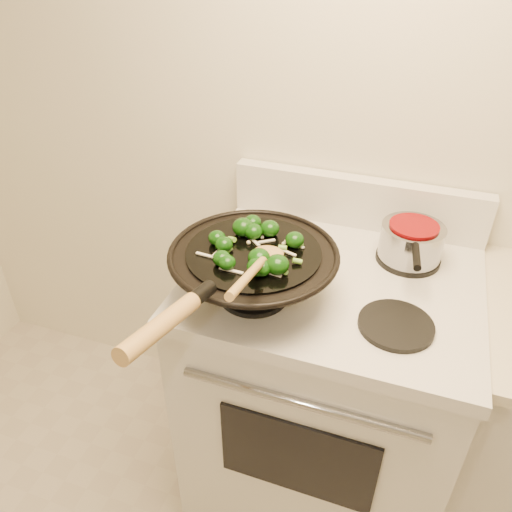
% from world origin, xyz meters
% --- Properties ---
extents(stove, '(0.78, 0.67, 1.08)m').
position_xyz_m(stove, '(-0.11, 1.17, 0.47)').
color(stove, silver).
rests_on(stove, ground).
extents(wok, '(0.42, 0.70, 0.23)m').
position_xyz_m(wok, '(-0.29, 1.01, 1.00)').
color(wok, black).
rests_on(wok, stove).
extents(stirfry, '(0.26, 0.23, 0.05)m').
position_xyz_m(stirfry, '(-0.29, 1.02, 1.08)').
color(stirfry, '#0D3708').
rests_on(stirfry, wok).
extents(wooden_spoon, '(0.08, 0.34, 0.12)m').
position_xyz_m(wooden_spoon, '(-0.24, 0.92, 1.10)').
color(wooden_spoon, '#AF8444').
rests_on(wooden_spoon, wok).
extents(saucepan, '(0.17, 0.28, 0.10)m').
position_xyz_m(saucepan, '(0.07, 1.32, 0.98)').
color(saucepan, gray).
rests_on(saucepan, stove).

